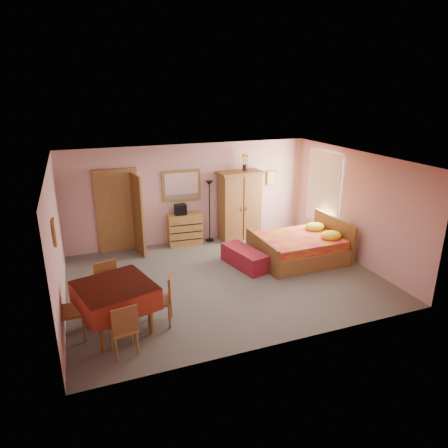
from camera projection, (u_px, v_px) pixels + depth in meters
name	position (u px, v px, depth m)	size (l,w,h in m)	color
floor	(225.00, 279.00, 8.69)	(6.50, 6.50, 0.00)	#5F5A53
ceiling	(225.00, 160.00, 7.85)	(6.50, 6.50, 0.00)	brown
wall_back	(191.00, 194.00, 10.48)	(6.50, 0.10, 2.60)	#CB9493
wall_front	(283.00, 271.00, 6.06)	(6.50, 0.10, 2.60)	#CB9493
wall_left	(56.00, 242.00, 7.18)	(0.10, 5.00, 2.60)	#CB9493
wall_right	(354.00, 206.00, 9.36)	(0.10, 5.00, 2.60)	#CB9493
doorway	(118.00, 212.00, 9.91)	(1.06, 0.12, 2.15)	#9E6B35
window	(324.00, 189.00, 10.36)	(0.08, 1.40, 1.95)	white
picture_left	(54.00, 232.00, 6.53)	(0.04, 0.32, 0.42)	orange
picture_back	(272.00, 178.00, 11.16)	(0.30, 0.04, 0.40)	#D8BF59
chest_of_drawers	(185.00, 229.00, 10.48)	(0.88, 0.44, 0.83)	#B07E3B
wall_mirror	(181.00, 185.00, 10.29)	(1.02, 0.05, 0.80)	white
stereo	(180.00, 210.00, 10.29)	(0.29, 0.21, 0.27)	black
floor_lamp	(210.00, 212.00, 10.58)	(0.21, 0.21, 1.65)	black
wardrobe	(239.00, 205.00, 10.76)	(1.19, 0.61, 1.86)	#976133
sunflower_vase	(245.00, 162.00, 10.48)	(0.18, 0.18, 0.45)	yellow
bed	(299.00, 241.00, 9.52)	(2.06, 1.62, 0.95)	#C21343
bench	(244.00, 258.00, 9.22)	(0.47, 1.28, 0.43)	maroon
dining_table	(116.00, 308.00, 6.71)	(1.17, 1.17, 0.86)	maroon
chair_south	(123.00, 328.00, 6.14)	(0.40, 0.40, 0.88)	#A27536
chair_north	(111.00, 289.00, 7.26)	(0.43, 0.43, 0.95)	#A76B38
chair_west	(70.00, 310.00, 6.48)	(0.46, 0.46, 1.02)	#985F33
chair_east	(160.00, 299.00, 6.90)	(0.43, 0.43, 0.94)	olive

